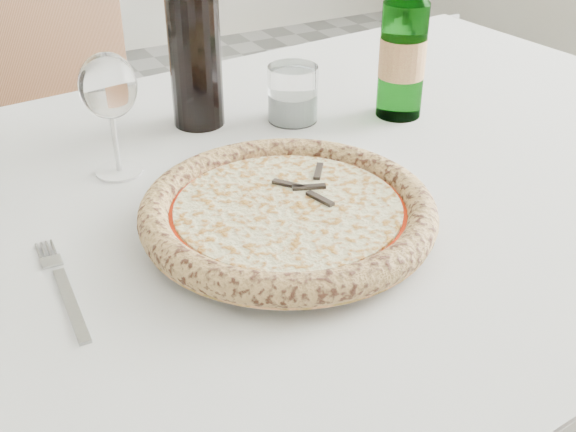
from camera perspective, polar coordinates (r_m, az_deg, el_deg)
name	(u,v)px	position (r m, az deg, el deg)	size (l,w,h in m)	color
dining_table	(252,246)	(0.95, -2.87, -2.41)	(1.67, 1.08, 0.76)	brown
chair_far	(80,132)	(1.69, -16.15, 6.42)	(0.56, 0.56, 0.93)	brown
plate	(288,224)	(0.83, 0.00, -0.66)	(0.29, 0.29, 0.02)	silver
pizza	(288,211)	(0.82, 0.00, 0.39)	(0.34, 0.34, 0.04)	#EDA364
fork	(64,289)	(0.77, -17.26, -5.56)	(0.02, 0.18, 0.00)	gray
wine_glass	(108,89)	(0.94, -14.01, 9.69)	(0.07, 0.07, 0.16)	white
tumbler	(293,97)	(1.11, 0.38, 9.36)	(0.08, 0.08, 0.09)	white
beer_bottle	(403,47)	(1.12, 9.09, 13.09)	(0.07, 0.07, 0.27)	#358337
wine_bottle	(194,37)	(1.07, -7.44, 13.82)	(0.08, 0.08, 0.31)	black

